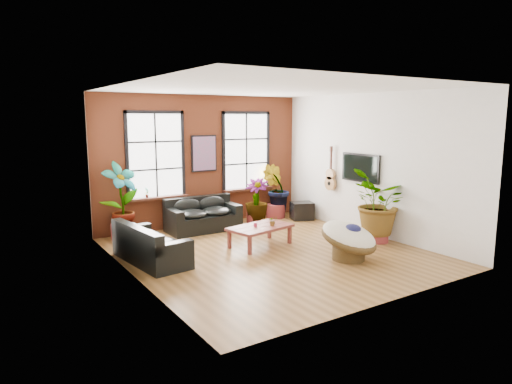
{
  "coord_description": "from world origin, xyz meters",
  "views": [
    {
      "loc": [
        -5.48,
        -7.89,
        2.9
      ],
      "look_at": [
        0.0,
        0.6,
        1.25
      ],
      "focal_mm": 32.0,
      "sensor_mm": 36.0,
      "label": 1
    }
  ],
  "objects_px": {
    "coffee_table": "(260,228)",
    "sofa_left": "(149,245)",
    "sofa_back": "(202,216)",
    "papasan_chair": "(349,238)"
  },
  "relations": [
    {
      "from": "sofa_back",
      "to": "sofa_left",
      "type": "bearing_deg",
      "value": -138.59
    },
    {
      "from": "coffee_table",
      "to": "papasan_chair",
      "type": "height_order",
      "value": "papasan_chair"
    },
    {
      "from": "sofa_back",
      "to": "papasan_chair",
      "type": "bearing_deg",
      "value": -69.59
    },
    {
      "from": "sofa_back",
      "to": "papasan_chair",
      "type": "xyz_separation_m",
      "value": [
        1.42,
        -3.9,
        0.06
      ]
    },
    {
      "from": "coffee_table",
      "to": "papasan_chair",
      "type": "bearing_deg",
      "value": -73.14
    },
    {
      "from": "sofa_back",
      "to": "sofa_left",
      "type": "xyz_separation_m",
      "value": [
        -2.1,
        -1.83,
        -0.03
      ]
    },
    {
      "from": "sofa_back",
      "to": "sofa_left",
      "type": "distance_m",
      "value": 2.78
    },
    {
      "from": "coffee_table",
      "to": "sofa_left",
      "type": "bearing_deg",
      "value": 163.57
    },
    {
      "from": "sofa_left",
      "to": "coffee_table",
      "type": "height_order",
      "value": "sofa_left"
    },
    {
      "from": "sofa_back",
      "to": "coffee_table",
      "type": "xyz_separation_m",
      "value": [
        0.44,
        -2.06,
        0.02
      ]
    }
  ]
}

